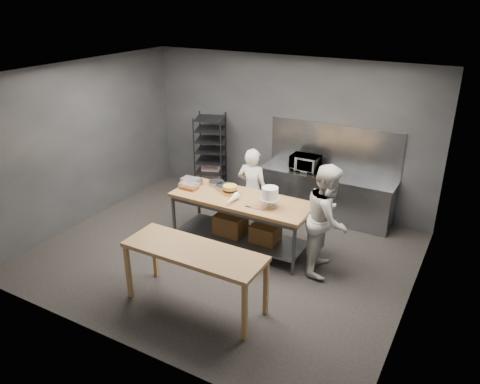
% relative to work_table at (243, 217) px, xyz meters
% --- Properties ---
extents(ground, '(6.00, 6.00, 0.00)m').
position_rel_work_table_xyz_m(ground, '(-0.17, -0.39, -0.57)').
color(ground, black).
rests_on(ground, ground).
extents(back_wall, '(6.00, 0.04, 3.00)m').
position_rel_work_table_xyz_m(back_wall, '(-0.17, 2.11, 0.93)').
color(back_wall, '#4C4F54').
rests_on(back_wall, ground).
extents(work_table, '(2.40, 0.90, 0.92)m').
position_rel_work_table_xyz_m(work_table, '(0.00, 0.00, 0.00)').
color(work_table, brown).
rests_on(work_table, ground).
extents(near_counter, '(2.00, 0.70, 0.90)m').
position_rel_work_table_xyz_m(near_counter, '(0.21, -1.76, 0.24)').
color(near_counter, '#986B3F').
rests_on(near_counter, ground).
extents(back_counter, '(2.60, 0.60, 0.90)m').
position_rel_work_table_xyz_m(back_counter, '(0.83, 1.79, -0.12)').
color(back_counter, slate).
rests_on(back_counter, ground).
extents(splashback_panel, '(2.60, 0.02, 0.90)m').
position_rel_work_table_xyz_m(splashback_panel, '(0.83, 2.09, 0.78)').
color(splashback_panel, slate).
rests_on(splashback_panel, back_counter).
extents(speed_rack, '(0.79, 0.82, 1.75)m').
position_rel_work_table_xyz_m(speed_rack, '(-1.74, 1.71, 0.28)').
color(speed_rack, black).
rests_on(speed_rack, ground).
extents(chef_behind, '(0.59, 0.40, 1.57)m').
position_rel_work_table_xyz_m(chef_behind, '(-0.18, 0.67, 0.21)').
color(chef_behind, silver).
rests_on(chef_behind, ground).
extents(chef_right, '(0.80, 0.95, 1.77)m').
position_rel_work_table_xyz_m(chef_right, '(1.47, 0.02, 0.31)').
color(chef_right, silver).
rests_on(chef_right, ground).
extents(microwave, '(0.54, 0.37, 0.30)m').
position_rel_work_table_xyz_m(microwave, '(0.38, 1.79, 0.48)').
color(microwave, black).
rests_on(microwave, back_counter).
extents(frosted_cake_stand, '(0.34, 0.34, 0.34)m').
position_rel_work_table_xyz_m(frosted_cake_stand, '(0.54, -0.10, 0.57)').
color(frosted_cake_stand, '#B5AA91').
rests_on(frosted_cake_stand, work_table).
extents(layer_cake, '(0.24, 0.24, 0.16)m').
position_rel_work_table_xyz_m(layer_cake, '(-0.28, 0.04, 0.43)').
color(layer_cake, gold).
rests_on(layer_cake, work_table).
extents(cake_pans, '(0.89, 0.43, 0.07)m').
position_rel_work_table_xyz_m(cake_pans, '(-0.75, 0.19, 0.39)').
color(cake_pans, gray).
rests_on(cake_pans, work_table).
extents(piping_bag, '(0.13, 0.38, 0.12)m').
position_rel_work_table_xyz_m(piping_bag, '(-0.07, -0.25, 0.41)').
color(piping_bag, white).
rests_on(piping_bag, work_table).
extents(offset_spatula, '(0.36, 0.02, 0.02)m').
position_rel_work_table_xyz_m(offset_spatula, '(0.32, -0.25, 0.35)').
color(offset_spatula, slate).
rests_on(offset_spatula, work_table).
extents(pastry_clamshells, '(0.41, 0.41, 0.11)m').
position_rel_work_table_xyz_m(pastry_clamshells, '(-1.08, -0.00, 0.40)').
color(pastry_clamshells, '#A25820').
rests_on(pastry_clamshells, work_table).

